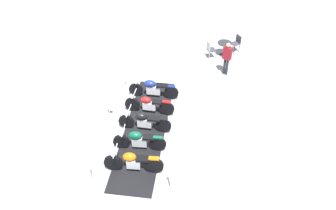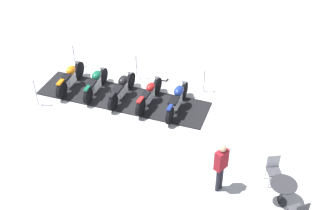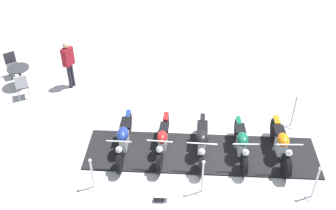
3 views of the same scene
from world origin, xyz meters
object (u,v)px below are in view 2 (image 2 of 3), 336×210
object	(u,v)px
info_placard	(163,78)
cafe_chair_across_table	(274,168)
motorcycle_black	(122,87)
motorcycle_maroon	(150,93)
stanchion_left_rear	(37,97)
stanchion_right_mid	(137,71)
bystander_person	(221,164)
motorcycle_forest	(96,82)
stanchion_right_front	(204,85)
motorcycle_navy	(178,98)
cafe_table	(283,188)
motorcycle_copper	(71,77)
stanchion_right_rear	(75,60)

from	to	relation	value
info_placard	cafe_chair_across_table	xyz separation A→B (m)	(0.76, -6.35, 0.48)
motorcycle_black	cafe_chair_across_table	size ratio (longest dim) A/B	1.70
motorcycle_maroon	stanchion_left_rear	xyz separation A→B (m)	(-3.81, 1.60, -0.08)
info_placard	stanchion_right_mid	bearing A→B (deg)	-164.02
bystander_person	cafe_chair_across_table	bearing A→B (deg)	-123.65
info_placard	bystander_person	size ratio (longest dim) A/B	0.22
motorcycle_black	cafe_chair_across_table	world-z (taller)	motorcycle_black
motorcycle_maroon	motorcycle_forest	bearing A→B (deg)	92.90
stanchion_left_rear	bystander_person	world-z (taller)	bystander_person
motorcycle_maroon	stanchion_right_mid	world-z (taller)	stanchion_right_mid
cafe_chair_across_table	motorcycle_maroon	bearing A→B (deg)	-142.40
motorcycle_black	stanchion_right_front	bearing A→B (deg)	-61.89
motorcycle_black	cafe_chair_across_table	distance (m)	6.42
motorcycle_navy	stanchion_right_mid	xyz separation A→B (m)	(-0.64, 2.49, -0.13)
stanchion_right_front	cafe_table	xyz separation A→B (m)	(-0.56, -5.72, 0.22)
motorcycle_maroon	cafe_chair_across_table	distance (m)	5.42
motorcycle_copper	info_placard	size ratio (longest dim) A/B	4.49
stanchion_right_mid	info_placard	distance (m)	1.12
motorcycle_navy	motorcycle_copper	size ratio (longest dim) A/B	1.00
motorcycle_black	motorcycle_copper	size ratio (longest dim) A/B	0.94
motorcycle_maroon	stanchion_right_mid	bearing A→B (deg)	41.22
stanchion_right_front	motorcycle_maroon	bearing A→B (deg)	175.94
motorcycle_navy	info_placard	bearing A→B (deg)	35.04
motorcycle_copper	stanchion_left_rear	xyz separation A→B (m)	(-1.43, -0.64, -0.11)
stanchion_right_front	stanchion_right_rear	bearing A→B (deg)	136.68
motorcycle_navy	stanchion_right_front	size ratio (longest dim) A/B	1.68
motorcycle_maroon	stanchion_right_front	bearing A→B (deg)	-47.70
stanchion_right_front	cafe_table	size ratio (longest dim) A/B	1.34
motorcycle_black	stanchion_right_front	size ratio (longest dim) A/B	1.59
motorcycle_navy	stanchion_right_rear	xyz separation A→B (m)	(-2.66, 4.40, -0.20)
cafe_chair_across_table	stanchion_right_mid	bearing A→B (deg)	-148.53
motorcycle_maroon	bystander_person	distance (m)	4.76
stanchion_left_rear	info_placard	world-z (taller)	stanchion_left_rear
stanchion_right_mid	cafe_chair_across_table	size ratio (longest dim) A/B	1.18
stanchion_left_rear	stanchion_right_front	bearing A→B (deg)	-16.32
cafe_chair_across_table	bystander_person	size ratio (longest dim) A/B	0.55
stanchion_right_front	info_placard	distance (m)	1.80
motorcycle_maroon	motorcycle_copper	size ratio (longest dim) A/B	0.96
motorcycle_black	stanchion_right_front	xyz separation A→B (m)	(2.97, -0.90, -0.16)
info_placard	cafe_table	distance (m)	7.18
info_placard	stanchion_right_front	bearing A→B (deg)	-9.53
cafe_table	bystander_person	distance (m)	1.85
motorcycle_forest	stanchion_right_mid	xyz separation A→B (m)	(1.74, 0.26, -0.10)
motorcycle_maroon	stanchion_right_front	xyz separation A→B (m)	(2.18, -0.15, -0.13)
motorcycle_forest	cafe_table	size ratio (longest dim) A/B	2.13
stanchion_right_rear	bystander_person	distance (m)	8.68
stanchion_right_front	cafe_table	world-z (taller)	stanchion_right_front
motorcycle_copper	stanchion_right_mid	distance (m)	2.58
motorcycle_copper	stanchion_right_rear	distance (m)	1.53
cafe_table	cafe_chair_across_table	xyz separation A→B (m)	(0.25, 0.79, -0.02)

